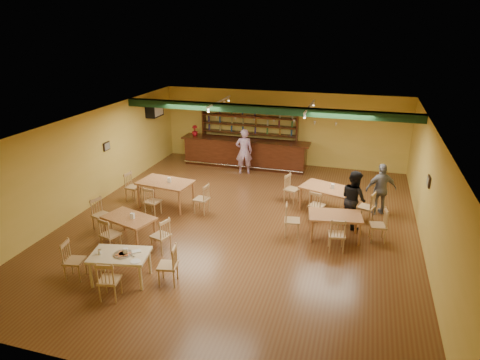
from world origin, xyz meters
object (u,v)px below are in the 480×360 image
(bar_counter, at_px, (245,153))
(near_table, at_px, (121,267))
(dining_table_a, at_px, (166,194))
(dining_table_c, at_px, (130,229))
(dining_table_b, at_px, (327,199))
(patron_right_a, at_px, (354,199))
(dining_table_d, at_px, (334,226))
(patron_bar, at_px, (244,151))

(bar_counter, distance_m, near_table, 8.71)
(dining_table_a, height_order, dining_table_c, dining_table_a)
(bar_counter, height_order, dining_table_c, bar_counter)
(dining_table_b, bearing_deg, patron_right_a, -26.44)
(dining_table_c, distance_m, patron_right_a, 6.33)
(near_table, bearing_deg, dining_table_d, 26.30)
(patron_right_a, bearing_deg, dining_table_d, 117.91)
(dining_table_b, xyz_separation_m, near_table, (-4.14, -5.19, -0.05))
(dining_table_c, distance_m, patron_bar, 6.30)
(dining_table_a, height_order, patron_bar, patron_bar)
(dining_table_b, bearing_deg, dining_table_c, -126.79)
(bar_counter, xyz_separation_m, near_table, (-0.47, -8.70, -0.22))
(dining_table_b, distance_m, patron_bar, 4.41)
(bar_counter, height_order, patron_bar, patron_bar)
(patron_bar, bearing_deg, bar_counter, -94.38)
(dining_table_b, xyz_separation_m, dining_table_d, (0.37, -1.72, -0.05))
(near_table, distance_m, patron_bar, 7.92)
(dining_table_a, xyz_separation_m, patron_right_a, (5.80, 0.26, 0.42))
(dining_table_c, height_order, patron_right_a, patron_right_a)
(dining_table_d, distance_m, patron_bar, 5.87)
(dining_table_c, bearing_deg, patron_right_a, 40.88)
(bar_counter, bearing_deg, dining_table_d, -52.34)
(dining_table_a, height_order, dining_table_b, dining_table_a)
(dining_table_c, height_order, near_table, near_table)
(bar_counter, bearing_deg, patron_right_a, -43.97)
(dining_table_c, relative_size, dining_table_d, 0.97)
(near_table, height_order, patron_right_a, patron_right_a)
(patron_right_a, bearing_deg, near_table, 94.44)
(dining_table_b, height_order, dining_table_d, dining_table_b)
(dining_table_a, relative_size, dining_table_b, 1.05)
(bar_counter, relative_size, dining_table_a, 3.13)
(near_table, xyz_separation_m, patron_right_a, (4.94, 4.39, 0.50))
(dining_table_b, distance_m, patron_right_a, 1.22)
(dining_table_c, bearing_deg, patron_bar, 92.80)
(patron_bar, bearing_deg, patron_right_a, 123.05)
(bar_counter, distance_m, dining_table_b, 5.08)
(dining_table_a, bearing_deg, patron_right_a, 9.36)
(near_table, bearing_deg, patron_bar, 73.90)
(patron_right_a, bearing_deg, dining_table_b, 7.81)
(patron_right_a, bearing_deg, dining_table_a, 55.40)
(dining_table_b, relative_size, patron_bar, 0.90)
(dining_table_d, relative_size, patron_bar, 0.79)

